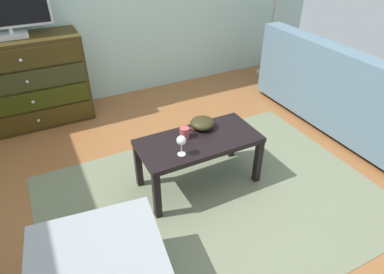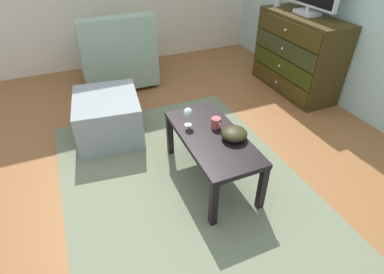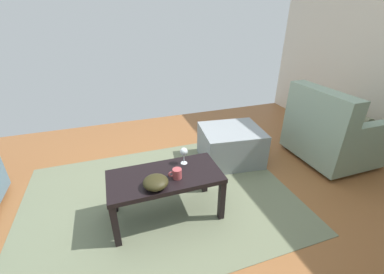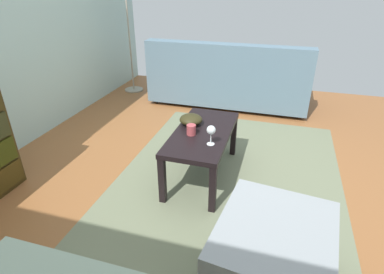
% 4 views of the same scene
% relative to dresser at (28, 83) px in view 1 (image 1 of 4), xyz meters
% --- Properties ---
extents(ground_plane, '(5.86, 4.55, 0.05)m').
position_rel_dresser_xyz_m(ground_plane, '(0.90, -1.72, -0.48)').
color(ground_plane, '#925A31').
extents(area_rug, '(2.60, 1.90, 0.01)m').
position_rel_dresser_xyz_m(area_rug, '(1.10, -1.92, -0.45)').
color(area_rug, '#6D7459').
rests_on(area_rug, ground_plane).
extents(dresser, '(1.15, 0.49, 0.91)m').
position_rel_dresser_xyz_m(dresser, '(0.00, 0.00, 0.00)').
color(dresser, '#3A2D11').
rests_on(dresser, ground_plane).
extents(tv, '(0.79, 0.18, 0.55)m').
position_rel_dresser_xyz_m(tv, '(-0.01, 0.02, 0.75)').
color(tv, silver).
rests_on(tv, dresser).
extents(coffee_table, '(0.95, 0.46, 0.44)m').
position_rel_dresser_xyz_m(coffee_table, '(1.09, -1.68, -0.08)').
color(coffee_table, black).
rests_on(coffee_table, ground_plane).
extents(wine_glass, '(0.07, 0.07, 0.16)m').
position_rel_dresser_xyz_m(wine_glass, '(0.88, -1.80, 0.10)').
color(wine_glass, silver).
rests_on(wine_glass, coffee_table).
extents(mug, '(0.11, 0.08, 0.09)m').
position_rel_dresser_xyz_m(mug, '(1.00, -1.61, 0.02)').
color(mug, '#AE4449').
rests_on(mug, coffee_table).
extents(bowl_decorative, '(0.20, 0.20, 0.09)m').
position_rel_dresser_xyz_m(bowl_decorative, '(1.19, -1.55, 0.03)').
color(bowl_decorative, '#2E2A14').
rests_on(bowl_decorative, coffee_table).
extents(couch_large, '(0.85, 2.10, 0.86)m').
position_rel_dresser_xyz_m(couch_large, '(2.91, -1.56, -0.12)').
color(couch_large, '#332319').
rests_on(couch_large, ground_plane).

